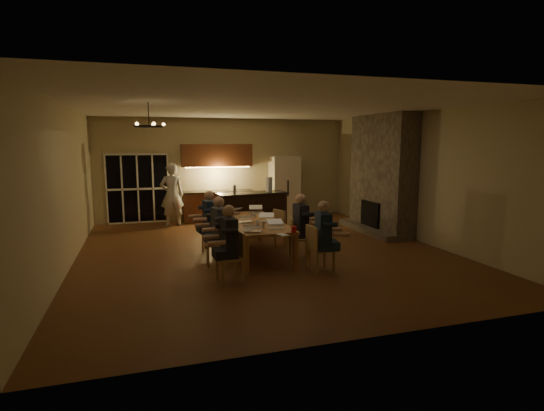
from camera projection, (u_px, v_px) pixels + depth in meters
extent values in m
plane|color=brown|center=(264.00, 252.00, 9.59)|extent=(9.00, 9.00, 0.00)
cube|color=tan|center=(225.00, 169.00, 13.63)|extent=(8.00, 0.04, 3.20)
cube|color=tan|center=(64.00, 187.00, 8.18)|extent=(0.04, 9.00, 3.20)
cube|color=tan|center=(419.00, 177.00, 10.53)|extent=(0.04, 9.00, 3.20)
cube|color=white|center=(264.00, 106.00, 9.12)|extent=(8.00, 9.00, 0.04)
cube|color=black|center=(138.00, 189.00, 12.88)|extent=(1.86, 0.08, 2.10)
cube|color=#6B6254|center=(382.00, 174.00, 11.57)|extent=(0.58, 2.50, 3.20)
cube|color=beige|center=(285.00, 187.00, 13.92)|extent=(0.90, 0.68, 2.00)
cube|color=#BF804C|center=(254.00, 238.00, 9.28)|extent=(1.10, 2.72, 0.75)
cube|color=black|center=(252.00, 212.00, 11.77)|extent=(2.01, 0.91, 1.08)
imported|color=silver|center=(172.00, 195.00, 12.44)|extent=(0.70, 0.48, 1.86)
torus|color=black|center=(149.00, 126.00, 7.99)|extent=(0.57, 0.57, 0.03)
cylinder|color=silver|center=(258.00, 222.00, 8.83)|extent=(0.08, 0.08, 0.10)
cylinder|color=silver|center=(254.00, 215.00, 9.77)|extent=(0.09, 0.09, 0.10)
cylinder|color=silver|center=(229.00, 214.00, 9.90)|extent=(0.08, 0.08, 0.10)
cylinder|color=red|center=(294.00, 229.00, 8.08)|extent=(0.10, 0.10, 0.12)
cylinder|color=red|center=(229.00, 216.00, 9.53)|extent=(0.09, 0.09, 0.12)
cylinder|color=#B2B2B7|center=(263.00, 225.00, 8.52)|extent=(0.06, 0.06, 0.12)
cylinder|color=#3F0F0C|center=(233.00, 209.00, 10.54)|extent=(0.07, 0.07, 0.12)
cylinder|color=silver|center=(278.00, 224.00, 8.86)|extent=(0.27, 0.27, 0.02)
cylinder|color=silver|center=(248.00, 230.00, 8.25)|extent=(0.24, 0.24, 0.02)
cylinder|color=silver|center=(262.00, 214.00, 10.08)|extent=(0.25, 0.25, 0.02)
cube|color=white|center=(283.00, 235.00, 7.85)|extent=(0.21, 0.25, 0.01)
cylinder|color=#99999E|center=(235.00, 189.00, 11.41)|extent=(0.08, 0.08, 0.24)
cube|color=silver|center=(269.00, 184.00, 11.89)|extent=(0.17, 0.17, 0.41)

